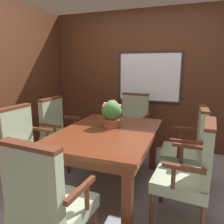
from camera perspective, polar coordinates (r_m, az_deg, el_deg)
ground_plane at (r=2.75m, az=-1.22°, el=-20.89°), size 14.00×14.00×0.00m
wall_back at (r=4.04m, az=8.13°, el=8.16°), size 7.20×0.08×2.45m
dining_table at (r=2.66m, az=-1.12°, el=-6.88°), size 1.11×1.55×0.73m
chair_left_near at (r=2.86m, az=-21.69°, el=-8.12°), size 0.52×0.57×1.02m
chair_head_far at (r=3.78m, az=5.36°, el=-2.47°), size 0.59×0.54×1.02m
chair_right_near at (r=2.21m, az=19.94°, el=-14.11°), size 0.53×0.59×1.02m
chair_head_near at (r=1.75m, az=-16.66°, el=-21.27°), size 0.59×0.54×1.02m
chair_right_far at (r=2.83m, az=19.61°, el=-8.20°), size 0.51×0.57×1.02m
chair_left_far at (r=3.41m, az=-13.67°, el=-4.37°), size 0.52×0.58×1.02m
potted_plant at (r=2.76m, az=-0.12°, el=-0.35°), size 0.26×0.25×0.34m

